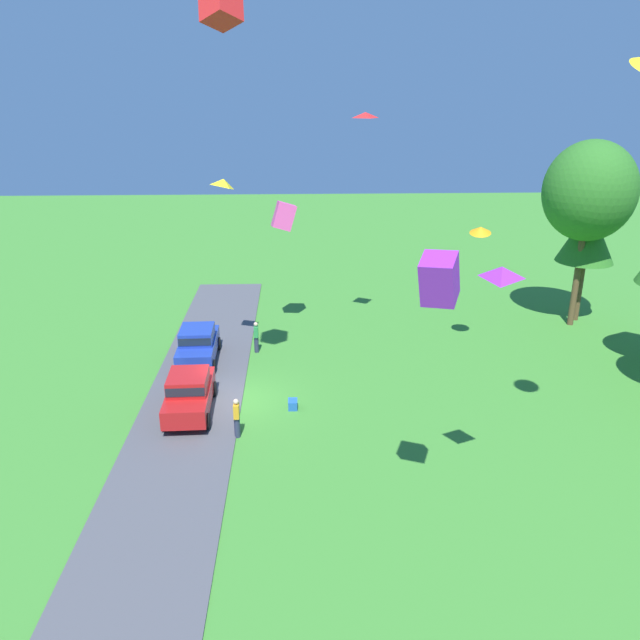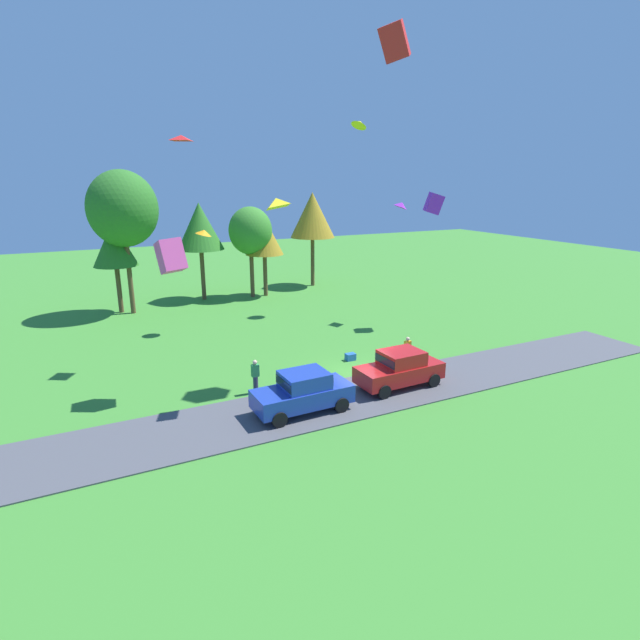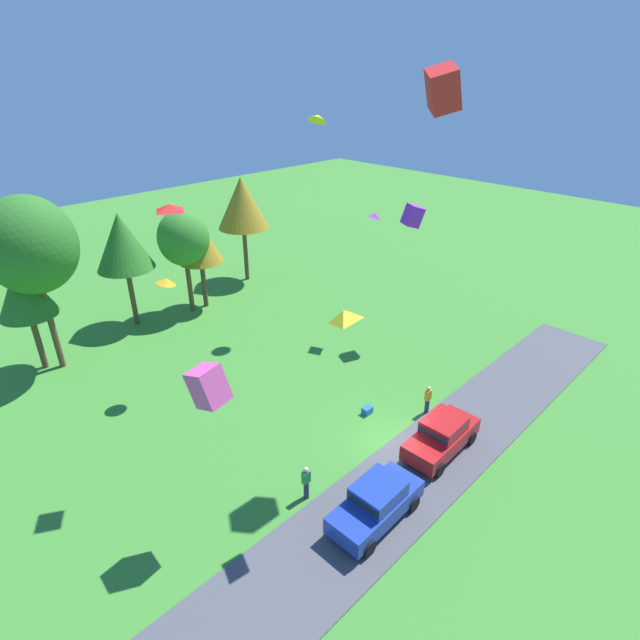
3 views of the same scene
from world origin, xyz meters
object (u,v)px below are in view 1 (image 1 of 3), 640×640
Objects in this scene: tree_left_of_center at (589,191)px; kite_delta_low_drifter at (481,230)px; kite_box_mid_center at (439,279)px; car_sedan_by_flagpole at (198,344)px; tree_far_left at (587,235)px; kite_diamond_near_flag at (224,183)px; kite_box_over_trees at (284,216)px; kite_box_topmost at (221,0)px; person_on_lawn at (256,337)px; car_sedan_near_entrance at (189,392)px; person_beside_suv at (237,418)px; cooler_box at (293,404)px; kite_diamond_high_right at (365,115)px; kite_diamond_high_left at (502,273)px.

tree_left_of_center is 8.42m from kite_delta_low_drifter.
car_sedan_by_flagpole is at bearing -147.20° from kite_box_mid_center.
kite_diamond_near_flag is at bearing -75.94° from tree_far_left.
car_sedan_by_flagpole is 8.48m from kite_box_over_trees.
kite_diamond_near_flag is (5.12, -20.43, 3.81)m from tree_far_left.
kite_box_mid_center is 0.91× the size of kite_box_over_trees.
kite_box_topmost is at bearing -9.88° from kite_box_over_trees.
kite_box_over_trees is (-3.24, 1.54, 5.84)m from person_on_lawn.
kite_diamond_near_flag reaches higher than person_on_lawn.
kite_box_mid_center is (14.39, -5.37, 1.77)m from kite_delta_low_drifter.
person_on_lawn is at bearing -93.29° from kite_delta_low_drifter.
kite_box_over_trees is at bearing 157.87° from car_sedan_near_entrance.
tree_left_of_center is (-4.71, 21.50, 6.88)m from car_sedan_by_flagpole.
person_beside_suv is 3.05× the size of cooler_box.
kite_diamond_high_right reaches higher than kite_box_mid_center.
kite_box_topmost is 1.49× the size of kite_diamond_near_flag.
person_beside_suv is at bearing -0.83° from kite_box_topmost.
kite_delta_low_drifter is (4.16, -7.22, -1.23)m from tree_left_of_center.
person_on_lawn is at bearing 123.94° from kite_diamond_near_flag.
kite_box_topmost is (-6.78, -8.34, 7.79)m from kite_diamond_high_left.
car_sedan_by_flagpole is 8.23m from kite_diamond_near_flag.
kite_box_over_trees is at bearing -86.54° from tree_far_left.
kite_box_over_trees reaches higher than person_on_lawn.
kite_diamond_near_flag is 5.43m from kite_box_over_trees.
kite_box_topmost reaches higher than cooler_box.
person_beside_suv is 1.13× the size of kite_box_topmost.
tree_far_left is at bearing 102.64° from person_on_lawn.
car_sedan_near_entrance is 4.40× the size of kite_diamond_near_flag.
kite_delta_low_drifter is at bearing 119.16° from kite_box_topmost.
cooler_box is (6.40, 1.95, -0.68)m from person_on_lawn.
tree_left_of_center reaches higher than kite_box_over_trees.
person_on_lawn is 12.79m from kite_delta_low_drifter.
person_beside_suv is 15.29m from kite_box_topmost.
kite_box_mid_center is at bearing 0.96° from kite_diamond_high_right.
person_on_lawn is 17.72m from kite_diamond_high_left.
tree_far_left is at bearing 104.06° from kite_diamond_near_flag.
person_on_lawn is 1.00× the size of person_beside_suv.
tree_far_left reaches higher than person_on_lawn.
person_on_lawn is 1.13× the size of kite_box_topmost.
kite_diamond_high_left is (7.52, 6.12, 8.09)m from cooler_box.
kite_delta_low_drifter is at bearing 68.72° from kite_diamond_high_right.
car_sedan_near_entrance is 4.53m from cooler_box.
car_sedan_by_flagpole is 23.21m from tree_far_left.
kite_diamond_high_left is at bearing 40.81° from car_sedan_by_flagpole.
kite_diamond_near_flag is at bearing -77.71° from tree_left_of_center.
person_on_lawn reaches higher than cooler_box.
kite_diamond_high_left is at bearing -31.11° from tree_left_of_center.
person_on_lawn is 6.86m from kite_box_over_trees.
kite_diamond_near_flag is at bearing -173.48° from person_beside_suv.
kite_box_mid_center is at bearing -61.66° from kite_diamond_high_left.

